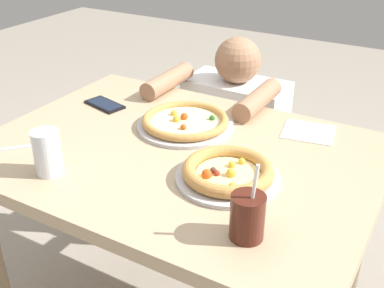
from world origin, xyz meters
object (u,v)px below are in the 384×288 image
object	(u,v)px
pizza_near	(228,173)
pizza_far	(185,122)
water_cup_clear	(47,152)
drink_cup_colored	(247,217)
diner_seated	(233,154)
cell_phone	(105,104)
fork	(21,147)

from	to	relation	value
pizza_near	pizza_far	world-z (taller)	pizza_near
water_cup_clear	pizza_near	bearing A→B (deg)	25.44
drink_cup_colored	diner_seated	size ratio (longest dim) A/B	0.21
pizza_near	cell_phone	distance (m)	0.65
drink_cup_colored	fork	distance (m)	0.76
pizza_near	diner_seated	xyz separation A→B (m)	(-0.30, 0.70, -0.37)
drink_cup_colored	cell_phone	distance (m)	0.86
water_cup_clear	fork	xyz separation A→B (m)	(-0.18, 0.06, -0.06)
pizza_far	water_cup_clear	bearing A→B (deg)	-112.22
drink_cup_colored	fork	bearing A→B (deg)	176.63
water_cup_clear	diner_seated	distance (m)	1.00
pizza_far	diner_seated	size ratio (longest dim) A/B	0.34
pizza_far	drink_cup_colored	distance (m)	0.58
pizza_near	drink_cup_colored	size ratio (longest dim) A/B	1.48
pizza_far	diner_seated	distance (m)	0.60
pizza_near	diner_seated	world-z (taller)	diner_seated
pizza_far	water_cup_clear	distance (m)	0.47
pizza_near	pizza_far	distance (m)	0.34
fork	diner_seated	bearing A→B (deg)	69.63
pizza_near	drink_cup_colored	xyz separation A→B (m)	(0.14, -0.19, 0.03)
water_cup_clear	diner_seated	size ratio (longest dim) A/B	0.14
pizza_near	pizza_far	size ratio (longest dim) A/B	0.89
pizza_far	drink_cup_colored	bearing A→B (deg)	-45.67
cell_phone	diner_seated	size ratio (longest dim) A/B	0.18
fork	water_cup_clear	bearing A→B (deg)	-18.80
pizza_near	fork	xyz separation A→B (m)	(-0.62, -0.15, -0.02)
cell_phone	water_cup_clear	bearing A→B (deg)	-69.28
water_cup_clear	fork	distance (m)	0.20
diner_seated	pizza_far	bearing A→B (deg)	-84.98
diner_seated	cell_phone	bearing A→B (deg)	-122.39
water_cup_clear	cell_phone	bearing A→B (deg)	110.72
drink_cup_colored	cell_phone	bearing A→B (deg)	150.56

